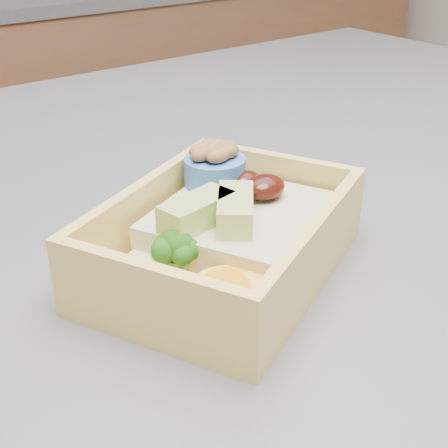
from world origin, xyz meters
TOP-DOWN VIEW (x-y plane):
  - bento_box at (-0.14, -0.24)m, footprint 0.24×0.21m

SIDE VIEW (x-z plane):
  - bento_box at x=-0.14m, z-range 0.91..0.98m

